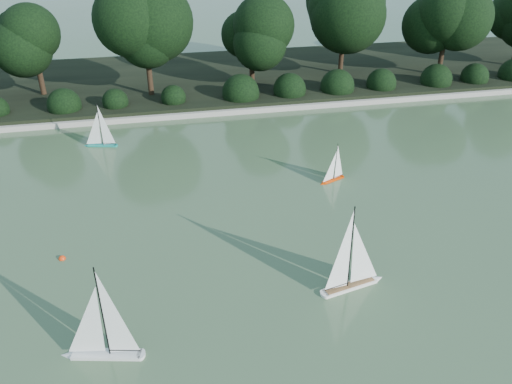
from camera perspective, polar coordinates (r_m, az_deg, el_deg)
The scene contains 10 objects.
ground at distance 10.50m, azimuth 6.91°, elevation -8.12°, with size 80.00×80.00×0.00m, color #344C2E.
pond_coping at distance 18.19m, azimuth -2.03°, elevation 9.25°, with size 40.00×0.35×0.18m, color gray.
far_bank at distance 21.92m, azimuth -3.95°, elevation 12.92°, with size 40.00×8.00×0.30m, color black.
tree_line at distance 20.05m, azimuth 0.18°, elevation 18.75°, with size 26.31×3.93×4.39m.
shrub_hedge at distance 18.91m, azimuth -2.54°, elevation 11.19°, with size 29.10×1.10×1.10m.
sailboat_white_a at distance 8.78m, azimuth -17.63°, elevation -16.06°, with size 1.40×0.52×1.92m.
sailboat_white_b at distance 9.87m, azimuth 11.32°, elevation -9.15°, with size 1.42×0.51×1.94m.
sailboat_orange at distance 13.55m, azimuth 8.64°, elevation 1.95°, with size 0.82×0.44×1.16m.
sailboat_teal at distance 16.20m, azimuth -17.57°, elevation 5.79°, with size 1.08×0.42×1.48m.
race_buoy at distance 11.31m, azimuth -21.27°, elevation -7.13°, with size 0.15×0.15×0.15m, color red.
Camera 1 is at (-2.95, -7.81, 6.37)m, focal length 35.00 mm.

